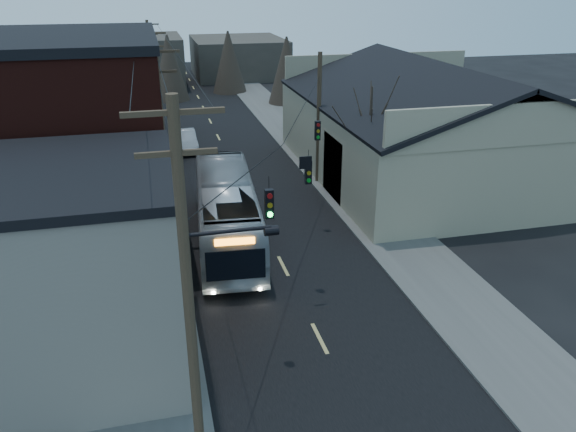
% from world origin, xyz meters
% --- Properties ---
extents(road_surface, '(9.00, 110.00, 0.02)m').
position_xyz_m(road_surface, '(0.00, 30.00, 0.01)').
color(road_surface, black).
rests_on(road_surface, ground).
extents(sidewalk_left, '(4.00, 110.00, 0.12)m').
position_xyz_m(sidewalk_left, '(-6.50, 30.00, 0.06)').
color(sidewalk_left, '#474744').
rests_on(sidewalk_left, ground).
extents(sidewalk_right, '(4.00, 110.00, 0.12)m').
position_xyz_m(sidewalk_right, '(6.50, 30.00, 0.06)').
color(sidewalk_right, '#474744').
rests_on(sidewalk_right, ground).
extents(building_clapboard, '(8.00, 8.00, 7.00)m').
position_xyz_m(building_clapboard, '(-9.00, 9.00, 3.50)').
color(building_clapboard, slate).
rests_on(building_clapboard, ground).
extents(building_brick, '(10.00, 12.00, 10.00)m').
position_xyz_m(building_brick, '(-10.00, 20.00, 5.00)').
color(building_brick, black).
rests_on(building_brick, ground).
extents(building_left_far, '(9.00, 14.00, 7.00)m').
position_xyz_m(building_left_far, '(-9.50, 36.00, 3.50)').
color(building_left_far, '#36312B').
rests_on(building_left_far, ground).
extents(warehouse, '(16.16, 20.60, 7.73)m').
position_xyz_m(warehouse, '(13.00, 25.00, 2.70)').
color(warehouse, gray).
rests_on(warehouse, ground).
extents(building_far_left, '(10.00, 12.00, 6.00)m').
position_xyz_m(building_far_left, '(-6.00, 65.00, 3.00)').
color(building_far_left, '#36312B').
rests_on(building_far_left, ground).
extents(building_far_right, '(12.00, 14.00, 5.00)m').
position_xyz_m(building_far_right, '(7.00, 70.00, 2.50)').
color(building_far_right, '#36312B').
rests_on(building_far_right, ground).
extents(bare_tree, '(0.40, 0.40, 7.20)m').
position_xyz_m(bare_tree, '(6.50, 20.00, 3.60)').
color(bare_tree, black).
rests_on(bare_tree, ground).
extents(utility_lines, '(11.24, 45.28, 10.50)m').
position_xyz_m(utility_lines, '(-3.11, 24.14, 4.95)').
color(utility_lines, '#382B1E').
rests_on(utility_lines, ground).
extents(bus, '(3.85, 12.43, 3.41)m').
position_xyz_m(bus, '(-2.15, 17.41, 1.70)').
color(bus, '#A0A6AB').
rests_on(bus, ground).
extents(parked_car, '(1.77, 4.77, 1.56)m').
position_xyz_m(parked_car, '(-3.00, 34.82, 0.78)').
color(parked_car, '#979A9F').
rests_on(parked_car, ground).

